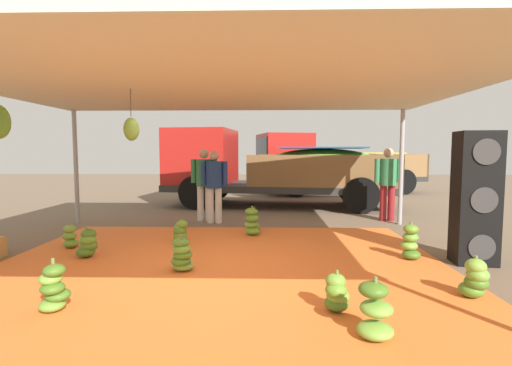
# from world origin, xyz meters

# --- Properties ---
(ground_plane) EXTENTS (40.00, 40.00, 0.00)m
(ground_plane) POSITION_xyz_m (0.00, 3.00, 0.00)
(ground_plane) COLOR brown
(tarp_orange) EXTENTS (6.73, 5.59, 0.01)m
(tarp_orange) POSITION_xyz_m (0.00, 0.00, 0.01)
(tarp_orange) COLOR orange
(tarp_orange) RESTS_ON ground
(tent_canopy) EXTENTS (8.00, 7.00, 2.72)m
(tent_canopy) POSITION_xyz_m (-0.02, -0.09, 2.64)
(tent_canopy) COLOR #9EA0A5
(tent_canopy) RESTS_ON ground
(banana_bunch_0) EXTENTS (0.38, 0.42, 0.50)m
(banana_bunch_0) POSITION_xyz_m (-0.50, -0.25, 0.22)
(banana_bunch_0) COLOR #75A83D
(banana_bunch_0) RESTS_ON tarp_orange
(banana_bunch_1) EXTENTS (0.39, 0.37, 0.56)m
(banana_bunch_1) POSITION_xyz_m (-1.54, -1.65, 0.25)
(banana_bunch_1) COLOR #6B9E38
(banana_bunch_1) RESTS_ON tarp_orange
(banana_bunch_2) EXTENTS (0.37, 0.37, 0.45)m
(banana_bunch_2) POSITION_xyz_m (-0.90, 1.39, 0.21)
(banana_bunch_2) COLOR #60932D
(banana_bunch_2) RESTS_ON tarp_orange
(banana_bunch_3) EXTENTS (0.38, 0.38, 0.49)m
(banana_bunch_3) POSITION_xyz_m (3.07, -1.17, 0.23)
(banana_bunch_3) COLOR #518428
(banana_bunch_3) RESTS_ON tarp_orange
(banana_bunch_4) EXTENTS (0.37, 0.38, 0.56)m
(banana_bunch_4) POSITION_xyz_m (1.66, -2.12, 0.24)
(banana_bunch_4) COLOR #75A83D
(banana_bunch_4) RESTS_ON tarp_orange
(banana_bunch_5) EXTENTS (0.40, 0.42, 0.59)m
(banana_bunch_5) POSITION_xyz_m (0.40, 2.06, 0.26)
(banana_bunch_5) COLOR #60932D
(banana_bunch_5) RESTS_ON tarp_orange
(banana_bunch_6) EXTENTS (0.35, 0.35, 0.44)m
(banana_bunch_6) POSITION_xyz_m (1.42, -1.58, 0.20)
(banana_bunch_6) COLOR #477523
(banana_bunch_6) RESTS_ON tarp_orange
(banana_bunch_7) EXTENTS (0.32, 0.31, 0.51)m
(banana_bunch_7) POSITION_xyz_m (0.43, 2.45, 0.23)
(banana_bunch_7) COLOR #75A83D
(banana_bunch_7) RESTS_ON tarp_orange
(banana_bunch_8) EXTENTS (0.35, 0.34, 0.44)m
(banana_bunch_8) POSITION_xyz_m (-2.75, 0.96, 0.19)
(banana_bunch_8) COLOR #60932D
(banana_bunch_8) RESTS_ON tarp_orange
(banana_bunch_9) EXTENTS (0.38, 0.39, 0.59)m
(banana_bunch_9) POSITION_xyz_m (2.94, 0.40, 0.26)
(banana_bunch_9) COLOR #477523
(banana_bunch_9) RESTS_ON tarp_orange
(banana_bunch_10) EXTENTS (0.40, 0.39, 0.48)m
(banana_bunch_10) POSITION_xyz_m (-2.16, 0.38, 0.22)
(banana_bunch_10) COLOR #477523
(banana_bunch_10) RESTS_ON tarp_orange
(cargo_truck_main) EXTENTS (7.13, 3.25, 2.40)m
(cargo_truck_main) POSITION_xyz_m (0.83, 6.29, 1.21)
(cargo_truck_main) COLOR #2D2D2D
(cargo_truck_main) RESTS_ON ground
(cargo_truck_far) EXTENTS (6.96, 3.86, 2.40)m
(cargo_truck_far) POSITION_xyz_m (3.37, 10.06, 1.18)
(cargo_truck_far) COLOR #2D2D2D
(cargo_truck_far) RESTS_ON ground
(worker_0) EXTENTS (0.65, 0.40, 1.78)m
(worker_0) POSITION_xyz_m (3.65, 3.75, 1.04)
(worker_0) COLOR maroon
(worker_0) RESTS_ON ground
(worker_1) EXTENTS (0.63, 0.38, 1.71)m
(worker_1) POSITION_xyz_m (-0.53, 3.35, 1.00)
(worker_1) COLOR silver
(worker_1) RESTS_ON ground
(worker_2) EXTENTS (0.64, 0.39, 1.76)m
(worker_2) POSITION_xyz_m (-0.82, 3.65, 1.03)
(worker_2) COLOR silver
(worker_2) RESTS_ON ground
(speaker_stack) EXTENTS (0.62, 0.49, 1.99)m
(speaker_stack) POSITION_xyz_m (3.81, 0.21, 0.99)
(speaker_stack) COLOR black
(speaker_stack) RESTS_ON ground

